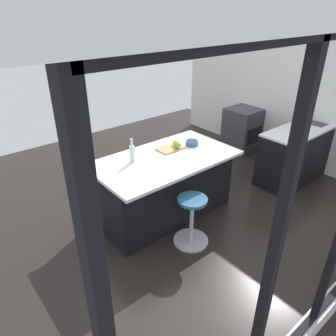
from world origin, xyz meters
TOP-DOWN VIEW (x-y plane):
  - ground_plane at (0.00, 0.00)m, footprint 6.87×6.87m
  - interior_partition_left at (-2.64, 0.00)m, footprint 0.15×4.82m
  - sink_cabinet at (-2.30, 0.73)m, footprint 1.99×0.60m
  - oven_range at (-2.29, -0.61)m, footprint 0.60×0.61m
  - kitchen_island at (0.34, 0.11)m, footprint 1.91×1.06m
  - stool_by_window at (0.47, 0.82)m, footprint 0.44×0.44m
  - cutting_board at (0.12, -0.01)m, footprint 0.36×0.24m
  - apple_yellow at (0.00, -0.03)m, footprint 0.08×0.08m
  - apple_green at (0.05, 0.06)m, footprint 0.09×0.09m
  - water_bottle at (0.74, -0.01)m, footprint 0.06×0.06m
  - fruit_bowl at (-0.20, 0.08)m, footprint 0.18×0.18m

SIDE VIEW (x-z plane):
  - ground_plane at x=0.00m, z-range 0.00..0.00m
  - stool_by_window at x=0.47m, z-range -0.02..0.63m
  - oven_range at x=-2.29m, z-range 0.00..0.86m
  - kitchen_island at x=0.34m, z-range 0.01..0.90m
  - sink_cabinet at x=-2.30m, z-range -0.13..1.04m
  - cutting_board at x=0.12m, z-range 0.89..0.91m
  - fruit_bowl at x=-0.20m, z-range 0.90..0.97m
  - apple_yellow at x=0.00m, z-range 0.91..1.00m
  - apple_green at x=0.05m, z-range 0.91..1.00m
  - water_bottle at x=0.74m, z-range 0.86..1.17m
  - interior_partition_left at x=-2.64m, z-range 0.00..2.75m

